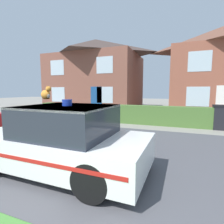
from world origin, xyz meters
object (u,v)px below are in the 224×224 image
Objects in this scene: police_car at (63,140)px; wheelie_bin at (221,117)px; cat at (46,94)px; house_left at (96,74)px.

wheelie_bin is at bearing -124.07° from police_car.
wheelie_bin is at bearing 62.87° from cat.
wheelie_bin is (4.42, 6.14, -1.13)m from cat.
house_left is 7.73× the size of wheelie_bin.
police_car is 7.29m from wheelie_bin.
house_left is (-5.28, 13.00, 1.74)m from cat.
cat reaches higher than wheelie_bin.
house_left reaches higher than cat.
cat is at bearing -125.53° from wheelie_bin.
house_left is (-5.55, 12.85, 2.75)m from police_car.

